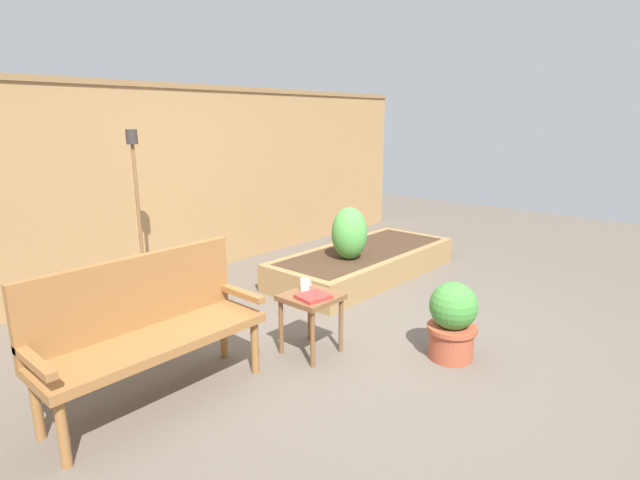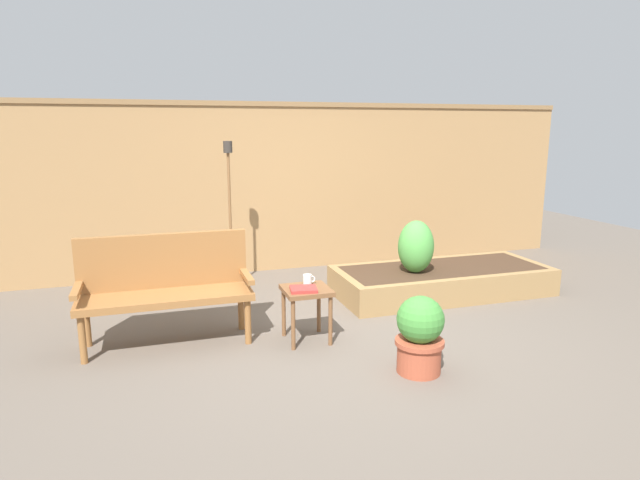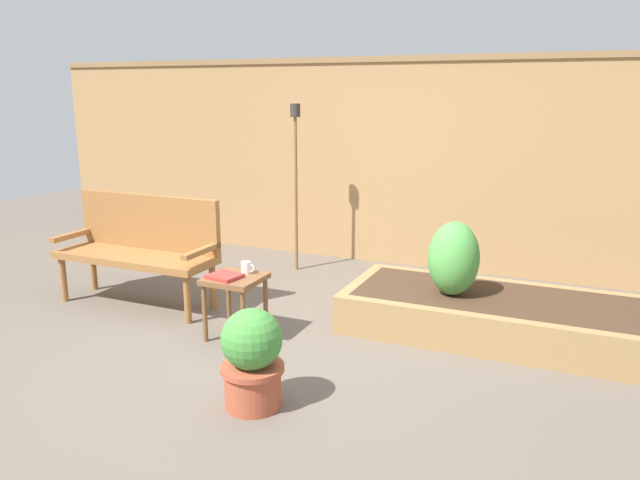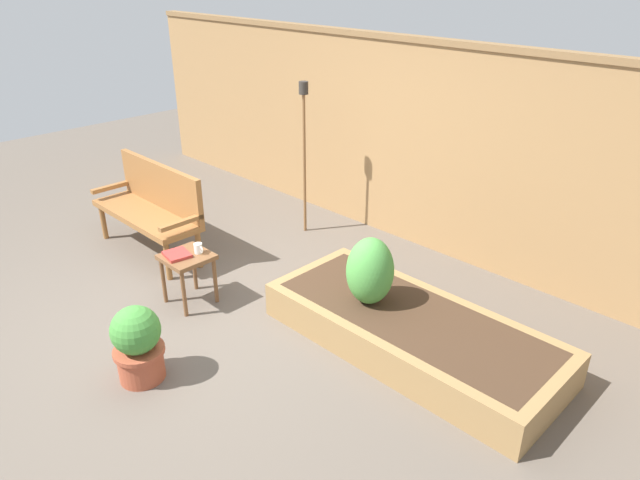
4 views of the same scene
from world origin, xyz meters
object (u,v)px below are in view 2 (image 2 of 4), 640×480
object	(u,v)px
shrub_near_bench	(416,247)
garden_bench	(165,281)
side_table	(306,297)
tiki_torch	(229,189)
potted_boxwood	(420,334)
book_on_table	(304,289)
cup_on_table	(308,280)

from	to	relation	value
shrub_near_bench	garden_bench	bearing A→B (deg)	-171.13
shrub_near_bench	side_table	bearing A→B (deg)	-152.09
shrub_near_bench	tiki_torch	bearing A→B (deg)	150.49
side_table	potted_boxwood	world-z (taller)	potted_boxwood
garden_bench	side_table	distance (m)	1.23
side_table	book_on_table	size ratio (longest dim) A/B	2.13
side_table	potted_boxwood	xyz separation A→B (m)	(0.64, -0.86, -0.09)
garden_bench	tiki_torch	distance (m)	1.76
side_table	shrub_near_bench	distance (m)	1.66
tiki_torch	side_table	bearing A→B (deg)	-78.21
book_on_table	shrub_near_bench	xyz separation A→B (m)	(1.50, 0.84, 0.09)
cup_on_table	book_on_table	xyz separation A→B (m)	(-0.09, -0.17, -0.03)
garden_bench	tiki_torch	size ratio (longest dim) A/B	0.85
potted_boxwood	shrub_near_bench	bearing A→B (deg)	63.53
shrub_near_bench	tiki_torch	size ratio (longest dim) A/B	0.34
cup_on_table	shrub_near_bench	distance (m)	1.57
tiki_torch	cup_on_table	bearing A→B (deg)	-76.18
book_on_table	potted_boxwood	xyz separation A→B (m)	(0.69, -0.80, -0.18)
garden_bench	cup_on_table	distance (m)	1.23
side_table	potted_boxwood	size ratio (longest dim) A/B	0.79
cup_on_table	garden_bench	bearing A→B (deg)	167.78
book_on_table	garden_bench	bearing A→B (deg)	169.00
garden_bench	cup_on_table	xyz separation A→B (m)	(1.21, -0.26, -0.02)
garden_bench	cup_on_table	size ratio (longest dim) A/B	13.01
book_on_table	tiki_torch	world-z (taller)	tiki_torch
cup_on_table	book_on_table	bearing A→B (deg)	-117.55
side_table	garden_bench	bearing A→B (deg)	162.67
potted_boxwood	garden_bench	bearing A→B (deg)	145.85
side_table	potted_boxwood	bearing A→B (deg)	-53.26
potted_boxwood	tiki_torch	bearing A→B (deg)	110.92
book_on_table	potted_boxwood	size ratio (longest dim) A/B	0.37
cup_on_table	shrub_near_bench	xyz separation A→B (m)	(1.42, 0.67, 0.06)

